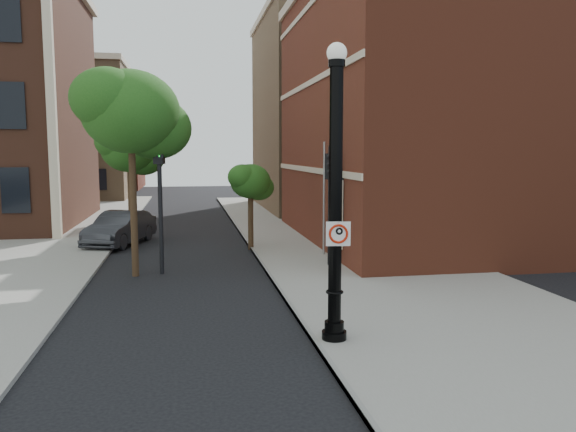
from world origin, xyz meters
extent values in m
plane|color=black|center=(0.00, 0.00, 0.00)|extent=(120.00, 120.00, 0.00)
cube|color=gray|center=(6.00, 10.00, 0.06)|extent=(8.00, 60.00, 0.12)
cube|color=gray|center=(-9.00, 18.00, 0.06)|extent=(10.00, 50.00, 0.12)
cube|color=gray|center=(2.05, 10.00, 0.07)|extent=(0.10, 60.00, 0.14)
cube|color=brown|center=(16.00, 14.00, 6.00)|extent=(22.00, 16.00, 12.00)
cube|color=black|center=(4.96, 9.00, 2.00)|extent=(0.08, 1.40, 2.40)
cube|color=beige|center=(4.97, 14.00, 3.50)|extent=(0.06, 16.00, 0.25)
cube|color=beige|center=(4.97, 14.00, 7.50)|extent=(0.06, 16.00, 0.25)
cube|color=beige|center=(4.97, 14.00, 11.00)|extent=(0.06, 16.00, 0.25)
cube|color=beige|center=(-7.00, 17.00, 7.00)|extent=(0.40, 0.40, 14.00)
cube|color=#90704E|center=(-12.00, 44.00, 6.00)|extent=(12.00, 12.00, 12.00)
cube|color=maroon|center=(-12.00, 58.00, 5.00)|extent=(12.00, 12.00, 10.00)
cube|color=#90704E|center=(16.00, 30.00, 7.00)|extent=(22.00, 14.00, 14.00)
cylinder|color=black|center=(2.49, 0.18, 0.15)|extent=(0.56, 0.56, 0.30)
cylinder|color=black|center=(2.49, 0.18, 0.40)|extent=(0.44, 0.44, 0.25)
cylinder|color=black|center=(2.49, 0.18, 3.22)|extent=(0.30, 0.30, 5.84)
torus|color=black|center=(2.49, 0.18, 1.21)|extent=(0.40, 0.40, 0.06)
cylinder|color=black|center=(2.49, 0.18, 6.22)|extent=(0.36, 0.36, 0.15)
sphere|color=silver|center=(2.49, 0.18, 6.44)|extent=(0.44, 0.44, 0.44)
cube|color=white|center=(2.51, 0.01, 2.55)|extent=(0.54, 0.10, 0.54)
cube|color=black|center=(2.51, 0.01, 2.80)|extent=(0.54, 0.08, 0.05)
cube|color=black|center=(2.51, 0.01, 2.30)|extent=(0.54, 0.08, 0.05)
cube|color=black|center=(2.27, 0.04, 2.55)|extent=(0.05, 0.01, 0.54)
cube|color=black|center=(2.76, -0.03, 2.55)|extent=(0.05, 0.01, 0.54)
torus|color=#BB1C07|center=(2.51, 0.01, 2.55)|extent=(0.44, 0.12, 0.43)
cube|color=#BB1C07|center=(2.51, 0.01, 2.55)|extent=(0.30, 0.05, 0.31)
cube|color=black|center=(2.46, 0.01, 2.55)|extent=(0.05, 0.01, 0.25)
torus|color=black|center=(2.53, 0.00, 2.61)|extent=(0.17, 0.07, 0.17)
cylinder|color=black|center=(2.51, 0.01, 2.79)|extent=(0.03, 0.02, 0.03)
imported|color=#2C2D31|center=(-3.82, 15.16, 0.79)|extent=(3.12, 5.07, 1.58)
cylinder|color=black|center=(-1.66, 8.43, 2.68)|extent=(0.16, 0.16, 5.36)
cube|color=black|center=(-1.66, 8.43, 4.47)|extent=(0.41, 0.39, 1.12)
sphere|color=#E50505|center=(-1.61, 8.26, 4.86)|extent=(0.20, 0.20, 0.20)
sphere|color=#FF8C00|center=(-1.61, 8.26, 4.52)|extent=(0.20, 0.20, 0.20)
sphere|color=#00E519|center=(-1.61, 8.26, 4.19)|extent=(0.20, 0.20, 0.20)
cylinder|color=black|center=(4.49, 8.38, 2.28)|extent=(0.13, 0.13, 4.56)
cube|color=black|center=(4.49, 8.38, 3.80)|extent=(0.37, 0.36, 0.95)
sphere|color=#E50505|center=(4.43, 8.24, 4.13)|extent=(0.17, 0.17, 0.17)
sphere|color=#FF8C00|center=(4.43, 8.24, 3.85)|extent=(0.17, 0.17, 0.17)
sphere|color=#00E519|center=(4.43, 8.24, 3.56)|extent=(0.17, 0.17, 0.17)
cylinder|color=#999999|center=(4.80, 10.48, 2.37)|extent=(0.09, 0.09, 4.74)
cylinder|color=#392516|center=(-2.55, 8.21, 2.65)|extent=(0.24, 0.24, 5.31)
ellipsoid|color=#1B4B14|center=(-2.55, 8.21, 5.69)|extent=(3.34, 3.34, 2.84)
ellipsoid|color=#1B4B14|center=(-1.79, 8.81, 5.16)|extent=(2.58, 2.58, 2.19)
ellipsoid|color=#1B4B14|center=(-3.24, 7.75, 6.07)|extent=(2.43, 2.43, 2.06)
cylinder|color=#392516|center=(-3.34, 15.53, 2.10)|extent=(0.24, 0.24, 4.20)
ellipsoid|color=#1B4B14|center=(-3.34, 15.53, 4.51)|extent=(2.64, 2.64, 2.25)
ellipsoid|color=#1B4B14|center=(-2.74, 16.01, 4.08)|extent=(2.04, 2.04, 1.74)
ellipsoid|color=#1B4B14|center=(-3.88, 15.16, 4.81)|extent=(1.92, 1.92, 1.63)
cylinder|color=#392516|center=(2.04, 12.80, 1.42)|extent=(0.24, 0.24, 2.84)
ellipsoid|color=#1B4B14|center=(2.04, 12.80, 3.05)|extent=(1.79, 1.79, 1.52)
ellipsoid|color=#1B4B14|center=(2.44, 13.13, 2.76)|extent=(1.38, 1.38, 1.17)
ellipsoid|color=#1B4B14|center=(1.67, 12.56, 3.25)|extent=(1.30, 1.30, 1.10)
camera|label=1|loc=(-0.74, -11.74, 4.34)|focal=35.00mm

